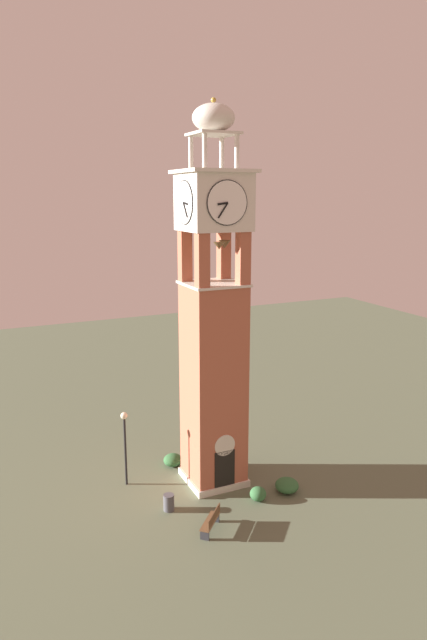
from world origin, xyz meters
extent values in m
plane|color=#5B664C|center=(0.00, 0.00, 0.00)|extent=(80.00, 80.00, 0.00)
cube|color=#AD5B42|center=(0.00, 0.00, 5.19)|extent=(2.66, 2.66, 10.39)
cube|color=silver|center=(0.00, 0.00, 0.17)|extent=(2.86, 2.86, 0.35)
cube|color=black|center=(0.00, -1.35, 1.15)|extent=(1.10, 0.04, 2.20)
cylinder|color=silver|center=(0.00, -1.35, 2.55)|extent=(1.10, 0.04, 1.10)
cube|color=#AD5B42|center=(-1.05, -1.05, 11.69)|extent=(0.56, 0.56, 2.60)
cube|color=#AD5B42|center=(1.05, -1.05, 11.69)|extent=(0.56, 0.56, 2.60)
cube|color=#AD5B42|center=(-1.05, 1.05, 11.69)|extent=(0.56, 0.56, 2.60)
cube|color=#AD5B42|center=(1.05, 1.05, 11.69)|extent=(0.56, 0.56, 2.60)
cube|color=silver|center=(0.00, 0.00, 10.45)|extent=(2.82, 2.82, 0.12)
cone|color=brown|center=(0.60, 0.02, 12.33)|extent=(0.57, 0.57, 0.38)
cone|color=brown|center=(-0.07, 0.59, 12.33)|extent=(0.36, 0.36, 0.45)
cone|color=brown|center=(-0.60, 0.05, 12.33)|extent=(0.54, 0.54, 0.54)
cone|color=brown|center=(0.01, -0.60, 12.33)|extent=(0.55, 0.55, 0.35)
cube|color=silver|center=(0.00, 0.00, 14.31)|extent=(2.90, 2.90, 2.64)
cylinder|color=white|center=(0.00, -1.47, 14.31)|extent=(2.01, 0.05, 2.01)
torus|color=black|center=(0.00, -1.47, 14.31)|extent=(2.03, 0.06, 2.03)
cube|color=black|center=(-0.25, -1.53, 14.27)|extent=(0.51, 0.03, 0.15)
cube|color=black|center=(-0.23, -1.53, 13.98)|extent=(0.51, 0.03, 0.69)
cylinder|color=white|center=(0.00, 1.47, 14.31)|extent=(2.01, 0.05, 2.01)
torus|color=black|center=(0.00, 1.47, 14.31)|extent=(2.03, 0.06, 2.03)
cube|color=black|center=(-0.25, 1.53, 14.27)|extent=(0.51, 0.03, 0.15)
cube|color=black|center=(-0.23, 1.53, 13.98)|extent=(0.51, 0.03, 0.69)
cylinder|color=white|center=(-1.47, 0.00, 14.31)|extent=(0.05, 2.01, 2.01)
torus|color=black|center=(-1.47, 0.00, 14.31)|extent=(0.06, 2.03, 2.03)
cube|color=black|center=(-1.53, -0.25, 14.27)|extent=(0.03, 0.51, 0.15)
cube|color=black|center=(-1.53, -0.23, 13.98)|extent=(0.03, 0.51, 0.69)
cylinder|color=white|center=(1.47, 0.00, 14.31)|extent=(0.05, 2.01, 2.01)
torus|color=black|center=(1.47, 0.00, 14.31)|extent=(0.06, 2.03, 2.03)
cube|color=black|center=(1.53, -0.25, 14.27)|extent=(0.03, 0.51, 0.15)
cube|color=black|center=(1.53, -0.23, 13.98)|extent=(0.03, 0.51, 0.69)
cube|color=silver|center=(0.00, 0.00, 15.71)|extent=(3.26, 3.26, 0.16)
cylinder|color=silver|center=(-0.80, -0.80, 16.54)|extent=(0.22, 0.22, 1.52)
cylinder|color=silver|center=(0.80, -0.80, 16.54)|extent=(0.22, 0.22, 1.52)
cylinder|color=silver|center=(-0.80, 0.80, 16.54)|extent=(0.22, 0.22, 1.52)
cylinder|color=silver|center=(0.80, 0.80, 16.54)|extent=(0.22, 0.22, 1.52)
cube|color=silver|center=(0.00, 0.00, 17.36)|extent=(2.04, 2.04, 0.12)
ellipsoid|color=silver|center=(0.00, 0.00, 18.06)|extent=(1.96, 1.96, 1.27)
sphere|color=#B79338|center=(0.00, 0.00, 18.81)|extent=(0.24, 0.24, 0.24)
cube|color=brown|center=(-2.01, -3.99, 0.45)|extent=(1.42, 1.47, 0.06)
cube|color=brown|center=(-1.87, -4.12, 0.73)|extent=(1.13, 1.20, 0.44)
cube|color=#2D2D33|center=(-2.50, -4.51, 0.21)|extent=(0.34, 0.33, 0.42)
cube|color=#2D2D33|center=(-1.51, -3.46, 0.21)|extent=(0.34, 0.33, 0.42)
cylinder|color=black|center=(-4.28, 1.49, 1.81)|extent=(0.12, 0.12, 3.61)
sphere|color=#F9EFCC|center=(-4.28, 1.49, 3.79)|extent=(0.36, 0.36, 0.36)
cylinder|color=#4C4C51|center=(-3.11, -1.69, 0.40)|extent=(0.52, 0.52, 0.80)
ellipsoid|color=#336638|center=(-1.39, 2.37, 0.33)|extent=(1.03, 1.03, 0.67)
ellipsoid|color=#336638|center=(2.87, -2.63, 0.36)|extent=(1.18, 1.18, 0.71)
ellipsoid|color=#336638|center=(1.16, -2.71, 0.35)|extent=(0.81, 0.81, 0.69)
camera|label=1|loc=(-10.97, -23.83, 14.64)|focal=30.76mm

